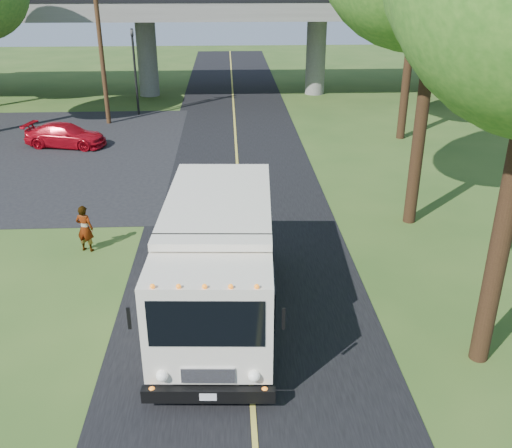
{
  "coord_description": "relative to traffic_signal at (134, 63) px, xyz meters",
  "views": [
    {
      "loc": [
        -0.4,
        -9.88,
        8.61
      ],
      "look_at": [
        0.37,
        5.52,
        1.6
      ],
      "focal_mm": 40.0,
      "sensor_mm": 36.0,
      "label": 1
    }
  ],
  "objects": [
    {
      "name": "red_sedan",
      "position": [
        -2.8,
        -6.72,
        -2.6
      ],
      "size": [
        4.4,
        2.48,
        1.2
      ],
      "primitive_type": "imported",
      "rotation": [
        0.0,
        0.0,
        1.37
      ],
      "color": "#AD0A17",
      "rests_on": "ground"
    },
    {
      "name": "overpass",
      "position": [
        6.0,
        6.0,
        1.36
      ],
      "size": [
        54.0,
        10.0,
        7.3
      ],
      "color": "slate",
      "rests_on": "ground"
    },
    {
      "name": "road",
      "position": [
        6.0,
        -16.0,
        -3.19
      ],
      "size": [
        7.0,
        90.0,
        0.02
      ],
      "primitive_type": "cube",
      "color": "black",
      "rests_on": "ground"
    },
    {
      "name": "pedestrian",
      "position": [
        0.87,
        -18.79,
        -2.4
      ],
      "size": [
        0.67,
        0.53,
        1.6
      ],
      "primitive_type": "imported",
      "rotation": [
        0.0,
        0.0,
        2.85
      ],
      "color": "gray",
      "rests_on": "ground"
    },
    {
      "name": "utility_pole",
      "position": [
        -1.5,
        -2.0,
        1.4
      ],
      "size": [
        1.6,
        0.26,
        9.0
      ],
      "color": "#472D19",
      "rests_on": "ground"
    },
    {
      "name": "step_van",
      "position": [
        5.27,
        -22.84,
        -1.49
      ],
      "size": [
        3.15,
        7.62,
        3.14
      ],
      "rotation": [
        0.0,
        0.0,
        -0.05
      ],
      "color": "silver",
      "rests_on": "ground"
    },
    {
      "name": "ground",
      "position": [
        6.0,
        -26.0,
        -3.2
      ],
      "size": [
        120.0,
        120.0,
        0.0
      ],
      "primitive_type": "plane",
      "color": "#31511D",
      "rests_on": "ground"
    },
    {
      "name": "lane_line",
      "position": [
        6.0,
        -16.0,
        -3.17
      ],
      "size": [
        0.12,
        90.0,
        0.01
      ],
      "primitive_type": "cube",
      "color": "gold",
      "rests_on": "road"
    },
    {
      "name": "traffic_signal",
      "position": [
        0.0,
        0.0,
        0.0
      ],
      "size": [
        0.18,
        0.22,
        5.2
      ],
      "color": "black",
      "rests_on": "ground"
    },
    {
      "name": "parking_lot",
      "position": [
        -5.0,
        -8.0,
        -3.19
      ],
      "size": [
        16.0,
        18.0,
        0.01
      ],
      "primitive_type": "cube",
      "color": "black",
      "rests_on": "ground"
    }
  ]
}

